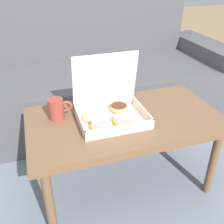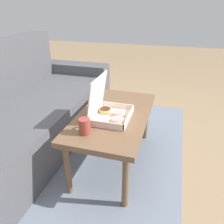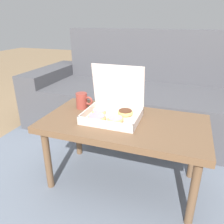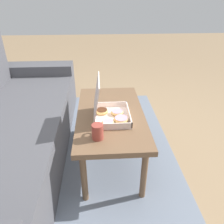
% 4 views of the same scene
% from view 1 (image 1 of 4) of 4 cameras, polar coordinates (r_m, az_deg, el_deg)
% --- Properties ---
extents(ground_plane, '(12.00, 12.00, 0.00)m').
position_cam_1_polar(ground_plane, '(1.66, 1.86, -14.20)').
color(ground_plane, '#937756').
extents(area_rug, '(2.50, 1.86, 0.01)m').
position_cam_1_polar(area_rug, '(1.88, -1.23, -8.00)').
color(area_rug, slate).
rests_on(area_rug, ground_plane).
extents(couch, '(2.38, 0.89, 0.94)m').
position_cam_1_polar(couch, '(2.19, -5.55, 6.92)').
color(couch, '#4C4C51').
rests_on(couch, ground_plane).
extents(coffee_table, '(0.99, 0.53, 0.47)m').
position_cam_1_polar(coffee_table, '(1.37, 2.85, -3.07)').
color(coffee_table, brown).
rests_on(coffee_table, ground_plane).
extents(pastry_box, '(0.33, 0.27, 0.32)m').
position_cam_1_polar(pastry_box, '(1.30, -0.65, 0.54)').
color(pastry_box, silver).
rests_on(pastry_box, coffee_table).
extents(coffee_mug, '(0.12, 0.08, 0.11)m').
position_cam_1_polar(coffee_mug, '(1.34, -11.93, 0.72)').
color(coffee_mug, '#993D33').
rests_on(coffee_mug, coffee_table).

